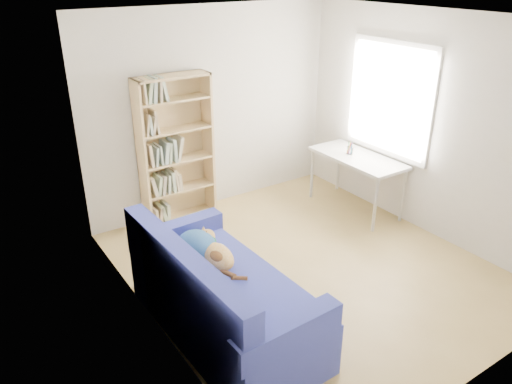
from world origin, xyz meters
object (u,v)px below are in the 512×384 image
(bookshelf, at_px, (176,156))
(desk, at_px, (357,161))
(pen_cup, at_px, (350,149))
(sofa, at_px, (220,297))

(bookshelf, relative_size, desk, 1.43)
(pen_cup, bearing_deg, bookshelf, 155.28)
(bookshelf, bearing_deg, sofa, -107.15)
(sofa, bearing_deg, desk, 20.80)
(sofa, distance_m, desk, 2.99)
(pen_cup, bearing_deg, desk, -82.07)
(bookshelf, xyz_separation_m, pen_cup, (2.04, -0.94, -0.04))
(sofa, height_order, desk, sofa)
(sofa, xyz_separation_m, bookshelf, (0.68, 2.21, 0.49))
(sofa, bearing_deg, bookshelf, 71.06)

